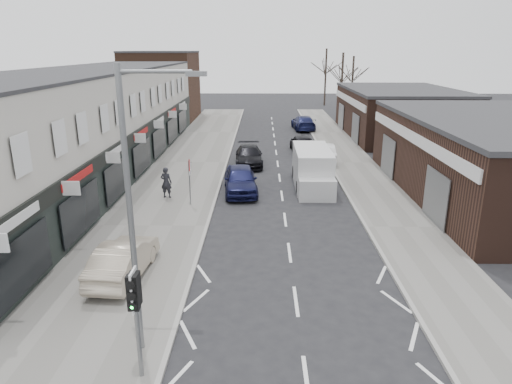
{
  "coord_description": "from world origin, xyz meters",
  "views": [
    {
      "loc": [
        -1.21,
        -12.1,
        8.44
      ],
      "look_at": [
        -1.46,
        6.46,
        2.6
      ],
      "focal_mm": 32.0,
      "sensor_mm": 36.0,
      "label": 1
    }
  ],
  "objects_px": {
    "sedan_on_pavement": "(124,259)",
    "parked_car_left_b": "(249,156)",
    "parked_car_right_b": "(302,143)",
    "street_lamp": "(136,201)",
    "parked_car_right_a": "(323,153)",
    "traffic_light": "(135,300)",
    "pedestrian": "(166,182)",
    "warning_sign": "(190,168)",
    "white_van": "(312,169)",
    "parked_car_right_c": "(303,123)",
    "parked_car_left_a": "(240,180)"
  },
  "relations": [
    {
      "from": "sedan_on_pavement",
      "to": "parked_car_left_b",
      "type": "height_order",
      "value": "sedan_on_pavement"
    },
    {
      "from": "parked_car_right_a",
      "to": "parked_car_right_b",
      "type": "bearing_deg",
      "value": -69.94
    },
    {
      "from": "parked_car_right_a",
      "to": "parked_car_left_a",
      "type": "bearing_deg",
      "value": 53.57
    },
    {
      "from": "parked_car_right_a",
      "to": "street_lamp",
      "type": "bearing_deg",
      "value": 71.67
    },
    {
      "from": "street_lamp",
      "to": "pedestrian",
      "type": "bearing_deg",
      "value": 99.09
    },
    {
      "from": "parked_car_right_c",
      "to": "pedestrian",
      "type": "bearing_deg",
      "value": 63.41
    },
    {
      "from": "pedestrian",
      "to": "street_lamp",
      "type": "bearing_deg",
      "value": 110.29
    },
    {
      "from": "warning_sign",
      "to": "parked_car_right_b",
      "type": "distance_m",
      "value": 16.14
    },
    {
      "from": "traffic_light",
      "to": "warning_sign",
      "type": "height_order",
      "value": "traffic_light"
    },
    {
      "from": "parked_car_left_b",
      "to": "pedestrian",
      "type": "bearing_deg",
      "value": -121.44
    },
    {
      "from": "pedestrian",
      "to": "parked_car_right_c",
      "type": "height_order",
      "value": "pedestrian"
    },
    {
      "from": "parked_car_right_a",
      "to": "parked_car_right_b",
      "type": "height_order",
      "value": "parked_car_right_b"
    },
    {
      "from": "sedan_on_pavement",
      "to": "parked_car_right_b",
      "type": "height_order",
      "value": "sedan_on_pavement"
    },
    {
      "from": "traffic_light",
      "to": "sedan_on_pavement",
      "type": "distance_m",
      "value": 6.15
    },
    {
      "from": "street_lamp",
      "to": "white_van",
      "type": "bearing_deg",
      "value": 68.79
    },
    {
      "from": "sedan_on_pavement",
      "to": "parked_car_left_b",
      "type": "distance_m",
      "value": 18.52
    },
    {
      "from": "parked_car_left_b",
      "to": "parked_car_right_b",
      "type": "xyz_separation_m",
      "value": [
        4.4,
        4.71,
        0.05
      ]
    },
    {
      "from": "pedestrian",
      "to": "parked_car_right_c",
      "type": "relative_size",
      "value": 0.35
    },
    {
      "from": "sedan_on_pavement",
      "to": "street_lamp",
      "type": "bearing_deg",
      "value": 118.08
    },
    {
      "from": "parked_car_right_a",
      "to": "traffic_light",
      "type": "bearing_deg",
      "value": 72.81
    },
    {
      "from": "pedestrian",
      "to": "parked_car_left_b",
      "type": "xyz_separation_m",
      "value": [
        4.57,
        8.34,
        -0.31
      ]
    },
    {
      "from": "parked_car_left_a",
      "to": "parked_car_right_c",
      "type": "bearing_deg",
      "value": 70.5
    },
    {
      "from": "parked_car_left_a",
      "to": "parked_car_left_b",
      "type": "height_order",
      "value": "parked_car_left_a"
    },
    {
      "from": "white_van",
      "to": "parked_car_right_c",
      "type": "xyz_separation_m",
      "value": [
        1.27,
        21.51,
        -0.38
      ]
    },
    {
      "from": "warning_sign",
      "to": "parked_car_left_a",
      "type": "distance_m",
      "value": 3.96
    },
    {
      "from": "pedestrian",
      "to": "parked_car_right_c",
      "type": "bearing_deg",
      "value": -101.26
    },
    {
      "from": "sedan_on_pavement",
      "to": "traffic_light",
      "type": "bearing_deg",
      "value": 114.44
    },
    {
      "from": "parked_car_left_b",
      "to": "parked_car_right_c",
      "type": "distance_m",
      "value": 16.86
    },
    {
      "from": "pedestrian",
      "to": "traffic_light",
      "type": "bearing_deg",
      "value": 110.04
    },
    {
      "from": "traffic_light",
      "to": "parked_car_right_b",
      "type": "distance_m",
      "value": 29.11
    },
    {
      "from": "warning_sign",
      "to": "white_van",
      "type": "bearing_deg",
      "value": 29.3
    },
    {
      "from": "parked_car_left_a",
      "to": "parked_car_right_a",
      "type": "relative_size",
      "value": 1.07
    },
    {
      "from": "street_lamp",
      "to": "parked_car_right_a",
      "type": "bearing_deg",
      "value": 71.08
    },
    {
      "from": "street_lamp",
      "to": "parked_car_right_a",
      "type": "xyz_separation_m",
      "value": [
        8.03,
        23.41,
        -3.87
      ]
    },
    {
      "from": "street_lamp",
      "to": "parked_car_right_c",
      "type": "distance_m",
      "value": 39.3
    },
    {
      "from": "parked_car_right_a",
      "to": "parked_car_right_b",
      "type": "relative_size",
      "value": 1.01
    },
    {
      "from": "traffic_light",
      "to": "parked_car_right_c",
      "type": "relative_size",
      "value": 0.59
    },
    {
      "from": "traffic_light",
      "to": "parked_car_right_c",
      "type": "bearing_deg",
      "value": 79.02
    },
    {
      "from": "parked_car_right_c",
      "to": "traffic_light",
      "type": "bearing_deg",
      "value": 74.9
    },
    {
      "from": "warning_sign",
      "to": "parked_car_left_b",
      "type": "bearing_deg",
      "value": 72.84
    },
    {
      "from": "traffic_light",
      "to": "parked_car_left_b",
      "type": "relative_size",
      "value": 0.63
    },
    {
      "from": "street_lamp",
      "to": "parked_car_right_c",
      "type": "height_order",
      "value": "street_lamp"
    },
    {
      "from": "parked_car_left_a",
      "to": "pedestrian",
      "type": "bearing_deg",
      "value": -167.26
    },
    {
      "from": "warning_sign",
      "to": "white_van",
      "type": "relative_size",
      "value": 0.43
    },
    {
      "from": "parked_car_left_a",
      "to": "parked_car_right_b",
      "type": "height_order",
      "value": "parked_car_left_a"
    },
    {
      "from": "traffic_light",
      "to": "pedestrian",
      "type": "height_order",
      "value": "traffic_light"
    },
    {
      "from": "white_van",
      "to": "sedan_on_pavement",
      "type": "height_order",
      "value": "white_van"
    },
    {
      "from": "street_lamp",
      "to": "warning_sign",
      "type": "height_order",
      "value": "street_lamp"
    },
    {
      "from": "white_van",
      "to": "parked_car_right_c",
      "type": "relative_size",
      "value": 1.18
    },
    {
      "from": "parked_car_left_b",
      "to": "parked_car_right_a",
      "type": "xyz_separation_m",
      "value": [
        5.7,
        1.03,
        0.03
      ]
    }
  ]
}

